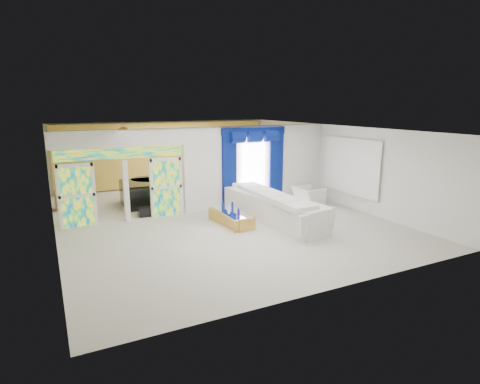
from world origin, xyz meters
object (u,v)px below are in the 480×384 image
armchair (308,196)px  grand_piano (141,193)px  white_sofa (272,209)px  console_table (245,203)px  coffee_table (231,218)px

armchair → grand_piano: (-5.75, 2.82, 0.11)m
armchair → white_sofa: bearing=114.8°
console_table → armchair: size_ratio=1.08×
white_sofa → armchair: bearing=19.4°
grand_piano → coffee_table: bearing=-60.4°
armchair → grand_piano: size_ratio=0.59×
white_sofa → console_table: (-0.04, 1.89, -0.23)m
coffee_table → grand_piano: grand_piano is taller
armchair → grand_piano: bearing=60.9°
white_sofa → grand_piano: size_ratio=2.48×
console_table → grand_piano: grand_piano is taller
coffee_table → console_table: coffee_table is taller
grand_piano → armchair: bearing=-24.5°
white_sofa → console_table: size_ratio=3.91×
white_sofa → armchair: white_sofa is taller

